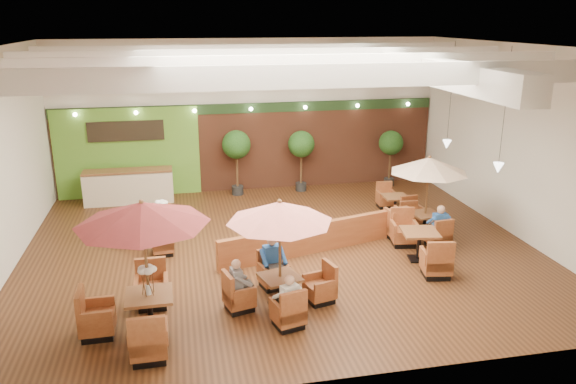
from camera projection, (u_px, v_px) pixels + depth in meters
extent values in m
plane|color=#381E0F|center=(281.00, 249.00, 15.68)|extent=(14.00, 14.00, 0.00)
cube|color=silver|center=(250.00, 116.00, 20.47)|extent=(14.00, 0.04, 5.50)
cube|color=silver|center=(349.00, 236.00, 9.25)|extent=(14.00, 0.04, 5.50)
cube|color=silver|center=(519.00, 142.00, 16.19)|extent=(0.04, 12.00, 5.50)
cube|color=white|center=(280.00, 46.00, 14.04)|extent=(14.00, 12.00, 0.04)
cube|color=brown|center=(251.00, 147.00, 20.76)|extent=(13.90, 0.10, 3.20)
cube|color=#1E3819|center=(250.00, 108.00, 20.32)|extent=(13.90, 0.12, 0.35)
cube|color=#5B992C|center=(128.00, 153.00, 19.87)|extent=(5.00, 0.08, 3.20)
cube|color=black|center=(126.00, 131.00, 19.55)|extent=(2.60, 0.08, 0.70)
cube|color=white|center=(410.00, 66.00, 14.87)|extent=(0.60, 11.00, 0.60)
cube|color=white|center=(320.00, 76.00, 10.40)|extent=(13.60, 0.12, 0.45)
cube|color=white|center=(291.00, 65.00, 12.93)|extent=(13.60, 0.12, 0.45)
cube|color=white|center=(271.00, 57.00, 15.36)|extent=(13.60, 0.12, 0.45)
cube|color=white|center=(257.00, 51.00, 17.89)|extent=(13.60, 0.12, 0.45)
cylinder|color=black|center=(505.00, 109.00, 14.68)|extent=(0.01, 0.01, 3.20)
cone|color=white|center=(498.00, 168.00, 15.16)|extent=(0.28, 0.28, 0.28)
cylinder|color=black|center=(451.00, 94.00, 17.49)|extent=(0.01, 0.01, 3.20)
cone|color=white|center=(447.00, 144.00, 17.97)|extent=(0.28, 0.28, 0.28)
sphere|color=#FFEAC6|center=(75.00, 114.00, 18.96)|extent=(0.14, 0.14, 0.14)
sphere|color=#FFEAC6|center=(136.00, 113.00, 19.34)|extent=(0.14, 0.14, 0.14)
sphere|color=#FFEAC6|center=(195.00, 111.00, 19.72)|extent=(0.14, 0.14, 0.14)
sphere|color=#FFEAC6|center=(251.00, 109.00, 20.10)|extent=(0.14, 0.14, 0.14)
sphere|color=#FFEAC6|center=(305.00, 107.00, 20.48)|extent=(0.14, 0.14, 0.14)
sphere|color=#FFEAC6|center=(358.00, 106.00, 20.86)|extent=(0.14, 0.14, 0.14)
sphere|color=#FFEAC6|center=(408.00, 104.00, 21.24)|extent=(0.14, 0.14, 0.14)
cube|color=beige|center=(129.00, 187.00, 19.45)|extent=(3.00, 0.70, 1.10)
cube|color=brown|center=(128.00, 171.00, 19.27)|extent=(3.00, 0.75, 0.06)
cube|color=brown|center=(321.00, 237.00, 15.44)|extent=(5.86, 1.80, 0.84)
cube|color=brown|center=(149.00, 296.00, 11.38)|extent=(0.95, 0.95, 0.07)
cylinder|color=black|center=(150.00, 313.00, 11.49)|extent=(0.11, 0.11, 0.73)
cube|color=black|center=(152.00, 329.00, 11.61)|extent=(0.50, 0.50, 0.04)
cube|color=brown|center=(149.00, 344.00, 10.54)|extent=(0.69, 0.69, 0.35)
cube|color=brown|center=(147.00, 336.00, 10.17)|extent=(0.68, 0.12, 0.77)
cube|color=brown|center=(130.00, 335.00, 10.41)|extent=(0.10, 0.61, 0.31)
cube|color=brown|center=(165.00, 331.00, 10.54)|extent=(0.10, 0.61, 0.31)
cube|color=black|center=(150.00, 355.00, 10.61)|extent=(0.61, 0.61, 0.15)
cube|color=brown|center=(152.00, 293.00, 12.50)|extent=(0.69, 0.69, 0.35)
cube|color=brown|center=(151.00, 274.00, 12.67)|extent=(0.68, 0.12, 0.77)
cube|color=brown|center=(166.00, 282.00, 12.49)|extent=(0.10, 0.61, 0.31)
cube|color=brown|center=(136.00, 285.00, 12.36)|extent=(0.10, 0.61, 0.31)
cube|color=black|center=(153.00, 303.00, 12.57)|extent=(0.61, 0.61, 0.15)
cube|color=brown|center=(97.00, 321.00, 11.32)|extent=(0.69, 0.69, 0.35)
cube|color=brown|center=(111.00, 305.00, 11.27)|extent=(0.12, 0.68, 0.77)
cube|color=brown|center=(98.00, 304.00, 11.55)|extent=(0.61, 0.10, 0.31)
cube|color=brown|center=(95.00, 320.00, 10.95)|extent=(0.61, 0.10, 0.31)
cube|color=black|center=(99.00, 332.00, 11.39)|extent=(0.61, 0.61, 0.15)
cylinder|color=brown|center=(147.00, 270.00, 11.20)|extent=(0.06, 0.06, 2.75)
cone|color=#5D1B1B|center=(142.00, 213.00, 10.85)|extent=(2.64, 2.64, 0.45)
sphere|color=brown|center=(141.00, 202.00, 10.78)|extent=(0.10, 0.10, 0.10)
cylinder|color=silver|center=(148.00, 289.00, 11.34)|extent=(0.10, 0.10, 0.22)
cube|color=brown|center=(280.00, 277.00, 12.41)|extent=(1.00, 1.00, 0.06)
cylinder|color=black|center=(280.00, 291.00, 12.51)|extent=(0.10, 0.10, 0.64)
cube|color=black|center=(280.00, 305.00, 12.61)|extent=(0.53, 0.53, 0.04)
cube|color=brown|center=(288.00, 314.00, 11.67)|extent=(0.73, 0.73, 0.31)
cube|color=brown|center=(288.00, 308.00, 11.34)|extent=(0.60, 0.24, 0.68)
cube|color=brown|center=(276.00, 309.00, 11.49)|extent=(0.21, 0.53, 0.27)
cube|color=brown|center=(300.00, 303.00, 11.73)|extent=(0.21, 0.53, 0.27)
cube|color=black|center=(288.00, 324.00, 11.74)|extent=(0.65, 0.65, 0.14)
cube|color=brown|center=(273.00, 276.00, 13.39)|extent=(0.73, 0.73, 0.31)
cube|color=brown|center=(274.00, 261.00, 13.54)|extent=(0.60, 0.24, 0.68)
cube|color=brown|center=(283.00, 266.00, 13.45)|extent=(0.21, 0.53, 0.27)
cube|color=brown|center=(262.00, 271.00, 13.21)|extent=(0.21, 0.53, 0.27)
cube|color=black|center=(273.00, 284.00, 13.45)|extent=(0.65, 0.65, 0.14)
cube|color=brown|center=(239.00, 298.00, 12.35)|extent=(0.73, 0.73, 0.31)
cube|color=brown|center=(250.00, 286.00, 12.25)|extent=(0.24, 0.60, 0.68)
cube|color=brown|center=(234.00, 285.00, 12.54)|extent=(0.53, 0.21, 0.27)
cube|color=brown|center=(244.00, 295.00, 12.06)|extent=(0.53, 0.21, 0.27)
cube|color=black|center=(239.00, 307.00, 12.42)|extent=(0.65, 0.65, 0.14)
cube|color=brown|center=(320.00, 290.00, 12.70)|extent=(0.73, 0.73, 0.31)
cube|color=brown|center=(309.00, 278.00, 12.63)|extent=(0.24, 0.60, 0.68)
cube|color=brown|center=(326.00, 287.00, 12.40)|extent=(0.53, 0.21, 0.27)
cube|color=brown|center=(314.00, 277.00, 12.88)|extent=(0.53, 0.21, 0.27)
cube|color=black|center=(320.00, 299.00, 12.77)|extent=(0.65, 0.65, 0.14)
cylinder|color=brown|center=(280.00, 256.00, 12.25)|extent=(0.06, 0.06, 2.41)
cone|color=#C76760|center=(280.00, 212.00, 11.95)|extent=(2.32, 2.32, 0.45)
sphere|color=brown|center=(280.00, 201.00, 11.88)|extent=(0.10, 0.10, 0.10)
cube|color=brown|center=(425.00, 214.00, 16.46)|extent=(0.90, 0.90, 0.06)
cylinder|color=black|center=(425.00, 224.00, 16.55)|extent=(0.09, 0.09, 0.62)
cube|color=black|center=(424.00, 235.00, 16.65)|extent=(0.48, 0.48, 0.04)
cube|color=brown|center=(438.00, 238.00, 15.74)|extent=(0.65, 0.65, 0.30)
cube|color=brown|center=(442.00, 231.00, 15.42)|extent=(0.59, 0.17, 0.66)
cube|color=brown|center=(430.00, 233.00, 15.60)|extent=(0.14, 0.52, 0.26)
cube|color=brown|center=(447.00, 230.00, 15.77)|extent=(0.14, 0.52, 0.26)
cube|color=black|center=(437.00, 245.00, 15.80)|extent=(0.58, 0.58, 0.13)
cube|color=brown|center=(412.00, 217.00, 17.41)|extent=(0.65, 0.65, 0.30)
cube|color=brown|center=(411.00, 205.00, 17.55)|extent=(0.59, 0.17, 0.66)
cube|color=brown|center=(420.00, 210.00, 17.44)|extent=(0.14, 0.52, 0.26)
cube|color=brown|center=(405.00, 212.00, 17.26)|extent=(0.14, 0.52, 0.26)
cube|color=black|center=(412.00, 223.00, 17.47)|extent=(0.58, 0.58, 0.13)
cube|color=brown|center=(396.00, 229.00, 16.40)|extent=(0.65, 0.65, 0.30)
cube|color=brown|center=(405.00, 219.00, 16.33)|extent=(0.17, 0.59, 0.66)
cube|color=brown|center=(392.00, 220.00, 16.59)|extent=(0.52, 0.14, 0.26)
cube|color=brown|center=(401.00, 226.00, 16.10)|extent=(0.52, 0.14, 0.26)
cube|color=black|center=(396.00, 236.00, 16.47)|extent=(0.58, 0.58, 0.13)
cylinder|color=brown|center=(427.00, 198.00, 16.31)|extent=(0.06, 0.06, 2.34)
cone|color=#C7A78B|center=(429.00, 165.00, 16.01)|extent=(2.25, 2.25, 0.45)
sphere|color=brown|center=(430.00, 157.00, 15.94)|extent=(0.10, 0.10, 0.10)
cube|color=brown|center=(162.00, 222.00, 15.91)|extent=(0.83, 0.83, 0.05)
cylinder|color=black|center=(163.00, 232.00, 16.00)|extent=(0.09, 0.09, 0.58)
cube|color=black|center=(164.00, 242.00, 16.09)|extent=(0.44, 0.44, 0.04)
cube|color=brown|center=(163.00, 246.00, 15.23)|extent=(0.61, 0.61, 0.28)
cube|color=brown|center=(161.00, 240.00, 14.93)|extent=(0.55, 0.15, 0.62)
cube|color=brown|center=(153.00, 241.00, 15.10)|extent=(0.13, 0.49, 0.25)
cube|color=brown|center=(172.00, 238.00, 15.25)|extent=(0.13, 0.49, 0.25)
cube|color=black|center=(163.00, 252.00, 15.29)|extent=(0.54, 0.54, 0.12)
cube|color=brown|center=(163.00, 224.00, 16.80)|extent=(0.61, 0.61, 0.28)
cube|color=brown|center=(164.00, 213.00, 16.94)|extent=(0.55, 0.15, 0.62)
cube|color=brown|center=(172.00, 218.00, 16.82)|extent=(0.13, 0.49, 0.25)
cube|color=brown|center=(154.00, 220.00, 16.67)|extent=(0.13, 0.49, 0.25)
cube|color=black|center=(164.00, 231.00, 16.86)|extent=(0.54, 0.54, 0.12)
cube|color=brown|center=(133.00, 237.00, 15.86)|extent=(0.61, 0.61, 0.28)
cube|color=brown|center=(140.00, 228.00, 15.80)|extent=(0.15, 0.55, 0.62)
cube|color=brown|center=(132.00, 228.00, 16.04)|extent=(0.49, 0.13, 0.25)
cube|color=brown|center=(133.00, 234.00, 15.57)|extent=(0.49, 0.13, 0.25)
cube|color=black|center=(133.00, 243.00, 15.92)|extent=(0.54, 0.54, 0.12)
cylinder|color=silver|center=(162.00, 218.00, 15.87)|extent=(0.10, 0.10, 0.22)
cube|color=brown|center=(420.00, 232.00, 14.77)|extent=(1.07, 1.07, 0.07)
cylinder|color=black|center=(419.00, 246.00, 14.88)|extent=(0.11, 0.11, 0.72)
cube|color=black|center=(418.00, 259.00, 14.99)|extent=(0.57, 0.57, 0.04)
cube|color=brown|center=(436.00, 264.00, 13.94)|extent=(0.78, 0.78, 0.35)
cube|color=brown|center=(444.00, 257.00, 13.59)|extent=(0.68, 0.22, 0.76)
cube|color=brown|center=(424.00, 256.00, 13.86)|extent=(0.19, 0.60, 0.30)
cube|color=brown|center=(449.00, 256.00, 13.88)|extent=(0.19, 0.60, 0.30)
cube|color=black|center=(435.00, 273.00, 14.01)|extent=(0.69, 0.69, 0.15)
cube|color=brown|center=(404.00, 234.00, 15.87)|extent=(0.78, 0.78, 0.35)
cube|color=brown|center=(399.00, 220.00, 16.02)|extent=(0.68, 0.22, 0.76)
cube|color=brown|center=(415.00, 227.00, 15.81)|extent=(0.19, 0.60, 0.30)
cube|color=brown|center=(393.00, 227.00, 15.80)|extent=(0.19, 0.60, 0.30)
cube|color=black|center=(403.00, 242.00, 15.94)|extent=(0.69, 0.69, 0.15)
cube|color=brown|center=(396.00, 197.00, 18.14)|extent=(0.80, 0.80, 0.05)
cylinder|color=black|center=(395.00, 206.00, 18.23)|extent=(0.09, 0.09, 0.59)
cube|color=black|center=(394.00, 215.00, 18.33)|extent=(0.42, 0.42, 0.04)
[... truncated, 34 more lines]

